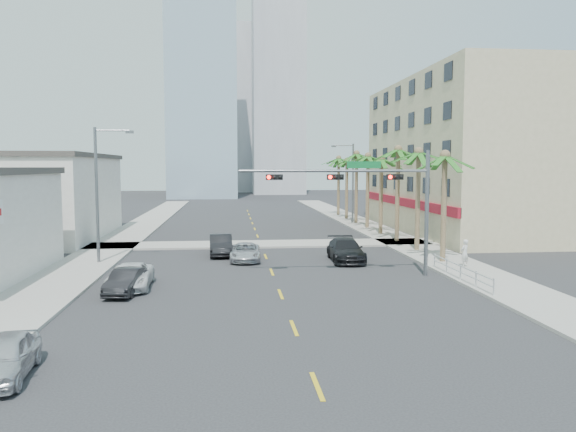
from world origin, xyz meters
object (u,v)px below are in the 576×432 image
object	(u,v)px
car_lane_left	(221,245)
car_lane_center	(245,252)
pedestrian	(465,253)
car_parked_near	(4,357)
traffic_signal_mast	(374,191)
car_parked_mid	(126,282)
car_parked_far	(130,276)
car_lane_right	(346,250)

from	to	relation	value
car_lane_left	car_lane_center	distance (m)	3.16
car_lane_left	pedestrian	size ratio (longest dim) A/B	2.64
car_lane_left	car_parked_near	bearing A→B (deg)	-107.10
pedestrian	car_parked_near	bearing A→B (deg)	5.36
car_lane_left	car_lane_center	xyz separation A→B (m)	(1.71, -2.65, -0.15)
traffic_signal_mast	car_parked_near	distance (m)	21.36
car_parked_mid	pedestrian	size ratio (longest dim) A/B	2.19
car_parked_far	car_lane_right	size ratio (longest dim) A/B	0.88
pedestrian	car_lane_center	bearing A→B (deg)	-49.78
car_parked_near	pedestrian	size ratio (longest dim) A/B	2.27
car_parked_mid	car_lane_right	xyz separation A→B (m)	(13.13, 8.57, 0.14)
car_lane_center	car_lane_right	distance (m)	6.88
car_parked_far	car_lane_center	size ratio (longest dim) A/B	1.06
car_lane_center	pedestrian	world-z (taller)	pedestrian
car_parked_mid	car_lane_center	world-z (taller)	car_parked_mid
car_parked_far	car_lane_left	size ratio (longest dim) A/B	1.01
car_parked_mid	pedestrian	bearing A→B (deg)	20.96
car_lane_center	pedestrian	size ratio (longest dim) A/B	2.52
car_parked_near	car_lane_center	bearing A→B (deg)	63.82
car_lane_right	car_parked_mid	bearing A→B (deg)	-144.78
car_parked_near	car_lane_right	size ratio (longest dim) A/B	0.75
car_parked_mid	car_lane_left	xyz separation A→B (m)	(4.59, 12.03, 0.13)
car_lane_left	car_lane_right	xyz separation A→B (m)	(8.53, -3.46, 0.01)
car_parked_near	car_lane_left	distance (m)	24.17
car_lane_center	car_lane_right	bearing A→B (deg)	-4.54
pedestrian	car_lane_left	bearing A→B (deg)	-56.50
car_parked_near	car_parked_mid	world-z (taller)	car_parked_near
car_parked_near	car_lane_right	world-z (taller)	car_lane_right
car_parked_near	car_parked_mid	size ratio (longest dim) A/B	1.04
car_lane_left	pedestrian	xyz separation A→B (m)	(15.38, -7.15, 0.26)
car_parked_near	car_lane_center	size ratio (longest dim) A/B	0.90
car_lane_left	pedestrian	bearing A→B (deg)	-27.19
traffic_signal_mast	pedestrian	xyz separation A→B (m)	(6.39, 1.85, -4.04)
car_parked_near	car_parked_far	world-z (taller)	car_parked_near
traffic_signal_mast	car_lane_center	world-z (taller)	traffic_signal_mast
car_parked_near	car_parked_far	bearing A→B (deg)	77.46
car_parked_near	car_lane_left	bearing A→B (deg)	69.85
car_parked_far	pedestrian	distance (m)	20.30
traffic_signal_mast	car_lane_center	size ratio (longest dim) A/B	2.54
traffic_signal_mast	car_lane_left	distance (m)	13.43
car_lane_right	pedestrian	distance (m)	7.78
car_lane_right	pedestrian	world-z (taller)	pedestrian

